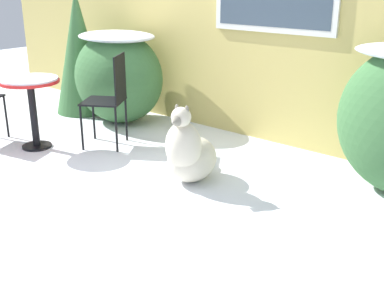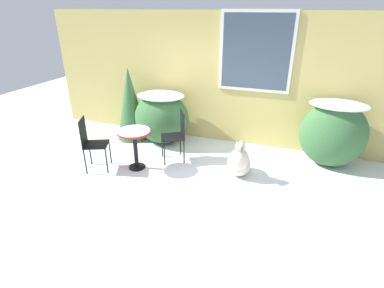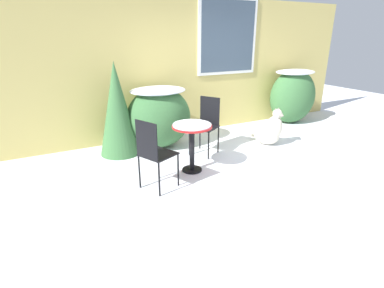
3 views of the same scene
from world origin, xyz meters
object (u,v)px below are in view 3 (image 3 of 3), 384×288
patio_table (192,134)px  patio_chair_far_side (154,152)px  patio_chair_near_table (206,123)px  dog (269,131)px

patio_table → patio_chair_far_side: 0.79m
patio_chair_near_table → dog: size_ratio=1.33×
patio_table → dog: patio_table is taller
patio_chair_near_table → patio_chair_far_side: bearing=-88.4°
patio_chair_near_table → patio_chair_far_side: size_ratio=1.00×
patio_chair_far_side → dog: 2.69m
patio_chair_near_table → dog: bearing=49.0°
patio_chair_near_table → patio_chair_far_side: (-1.31, -0.86, 0.00)m
dog → patio_chair_far_side: bearing=-178.0°
patio_chair_far_side → dog: (2.59, 0.66, -0.29)m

